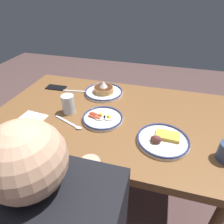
% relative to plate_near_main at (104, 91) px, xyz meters
% --- Properties ---
extents(ground_plane, '(6.00, 6.00, 0.00)m').
position_rel_plate_near_main_xyz_m(ground_plane, '(-0.13, 0.24, -0.78)').
color(ground_plane, brown).
extents(dining_table, '(1.42, 0.86, 0.76)m').
position_rel_plate_near_main_xyz_m(dining_table, '(-0.13, 0.24, -0.09)').
color(dining_table, brown).
rests_on(dining_table, ground_plane).
extents(plate_near_main, '(0.27, 0.27, 0.09)m').
position_rel_plate_near_main_xyz_m(plate_near_main, '(0.00, 0.00, 0.00)').
color(plate_near_main, white).
rests_on(plate_near_main, dining_table).
extents(plate_center_pancakes, '(0.26, 0.26, 0.05)m').
position_rel_plate_near_main_xyz_m(plate_center_pancakes, '(-0.44, 0.41, -0.01)').
color(plate_center_pancakes, silver).
rests_on(plate_center_pancakes, dining_table).
extents(plate_far_companion, '(0.24, 0.24, 0.04)m').
position_rel_plate_near_main_xyz_m(plate_far_companion, '(-0.09, 0.31, -0.01)').
color(plate_far_companion, silver).
rests_on(plate_far_companion, dining_table).
extents(drinking_glass, '(0.08, 0.08, 0.12)m').
position_rel_plate_near_main_xyz_m(drinking_glass, '(0.13, 0.29, 0.03)').
color(drinking_glass, silver).
rests_on(drinking_glass, dining_table).
extents(cell_phone, '(0.15, 0.08, 0.01)m').
position_rel_plate_near_main_xyz_m(cell_phone, '(0.37, 0.01, -0.02)').
color(cell_phone, black).
rests_on(cell_phone, dining_table).
extents(paper_napkin, '(0.16, 0.15, 0.00)m').
position_rel_plate_near_main_xyz_m(paper_napkin, '(0.31, 0.42, -0.02)').
color(paper_napkin, white).
rests_on(paper_napkin, dining_table).
extents(fork_near, '(0.19, 0.04, 0.01)m').
position_rel_plate_near_main_xyz_m(fork_near, '(0.21, 0.03, -0.02)').
color(fork_near, silver).
rests_on(fork_near, dining_table).
extents(tea_spoon, '(0.20, 0.09, 0.01)m').
position_rel_plate_near_main_xyz_m(tea_spoon, '(0.06, 0.40, -0.02)').
color(tea_spoon, silver).
rests_on(tea_spoon, dining_table).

